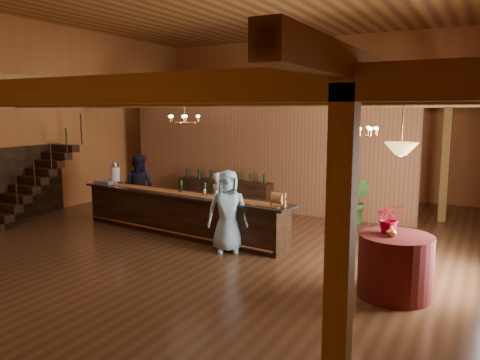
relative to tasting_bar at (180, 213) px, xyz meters
The scene contains 26 objects.
floor 1.15m from the tasting_bar, ahead, with size 14.00×14.00×0.00m, color #512F1C.
wall_back 7.38m from the tasting_bar, 81.63° to the left, with size 12.00×0.10×5.50m, color #A3562C.
wall_left 5.45m from the tasting_bar, behind, with size 0.10×14.00×5.50m, color #A3562C.
beam_grid 2.95m from the tasting_bar, 24.67° to the left, with size 11.90×13.90×0.39m.
support_posts 1.58m from the tasting_bar, 27.62° to the right, with size 9.20×10.20×3.20m.
partition_wall 3.65m from the tasting_bar, 81.38° to the left, with size 9.00×0.18×3.10m, color brown.
staircase 4.52m from the tasting_bar, behind, with size 1.00×2.80×2.00m.
backroom_boxes 5.51m from the tasting_bar, 82.37° to the left, with size 4.10×0.60×1.10m.
tasting_bar is the anchor object (origin of this frame).
beverage_dispenser 2.49m from the tasting_bar, behind, with size 0.26×0.26×0.60m.
glass_rack_tray 2.61m from the tasting_bar, behind, with size 0.50×0.50×0.10m, color gray.
raffle_drum 2.87m from the tasting_bar, ahead, with size 0.34×0.24×0.30m.
bar_bottle_0 0.67m from the tasting_bar, 112.24° to the left, with size 0.07×0.07×0.30m, color black.
bar_bottle_1 0.66m from the tasting_bar, 102.52° to the left, with size 0.07×0.07×0.30m, color black.
bar_bottle_2 0.96m from the tasting_bar, ahead, with size 0.07×0.07×0.30m, color black.
backbar_shelf 3.18m from the tasting_bar, 100.14° to the left, with size 3.12×0.49×0.88m, color #392112.
round_table 5.53m from the tasting_bar, 15.92° to the right, with size 1.18×1.18×1.02m, color #4B170F.
chandelier_left 2.31m from the tasting_bar, 101.22° to the left, with size 0.80×0.80×0.56m.
chandelier_right 4.63m from the tasting_bar, 10.62° to the left, with size 0.80×0.80×0.79m.
pendant_lamp 5.84m from the tasting_bar, 15.92° to the right, with size 0.52×0.52×0.90m.
bartender 1.03m from the tasting_bar, 48.52° to the left, with size 0.54×0.35×1.47m, color silver.
staff_second 1.97m from the tasting_bar, 159.58° to the left, with size 0.89×0.69×1.84m, color black.
guest 1.90m from the tasting_bar, 21.51° to the right, with size 0.86×0.56×1.76m, color #99C8E1.
floor_plant 4.66m from the tasting_bar, 40.63° to the left, with size 0.68×0.55×1.25m, color #2C501E.
table_flowers 5.43m from the tasting_bar, 15.56° to the right, with size 0.45×0.39×0.50m, color #C4032F.
table_vase 5.54m from the tasting_bar, 17.36° to the right, with size 0.14×0.14×0.28m, color #D08B49.
Camera 1 is at (5.49, -9.06, 3.00)m, focal length 35.00 mm.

